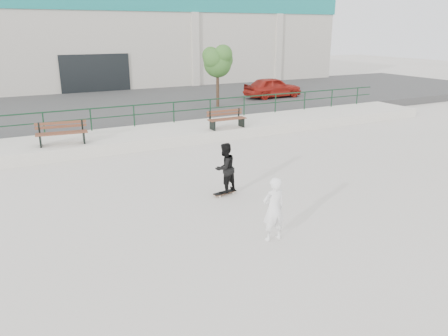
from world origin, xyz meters
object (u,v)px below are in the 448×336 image
standing_skater (225,168)px  skateboard (225,193)px  bench_left (62,133)px  seated_skater (274,209)px  red_car (273,87)px  bench_right (226,119)px  tree (218,60)px

standing_skater → skateboard: bearing=70.4°
bench_left → seated_skater: size_ratio=1.26×
bench_left → standing_skater: (3.78, -6.86, -0.07)m
red_car → seated_skater: size_ratio=2.49×
bench_left → bench_right: 7.25m
tree → seated_skater: size_ratio=2.24×
bench_left → skateboard: size_ratio=2.51×
skateboard → seated_skater: 3.33m
bench_left → tree: (9.58, 5.19, 2.24)m
bench_right → seated_skater: seated_skater is taller
skateboard → standing_skater: bearing=80.5°
skateboard → standing_skater: (0.00, 0.00, 0.80)m
bench_left → red_car: red_car is taller
standing_skater → seated_skater: standing_skater is taller
red_car → standing_skater: red_car is taller
red_car → seated_skater: red_car is taller
standing_skater → seated_skater: 3.25m
tree → standing_skater: 13.57m
tree → standing_skater: (-5.81, -12.04, -2.32)m
bench_left → bench_right: (7.24, -0.37, -0.03)m
skateboard → standing_skater: 0.80m
bench_right → tree: bearing=66.6°
seated_skater → red_car: bearing=-121.4°
bench_right → red_car: bearing=43.9°
skateboard → seated_skater: size_ratio=0.50×
skateboard → red_car: bearing=42.2°
bench_right → bench_left: bearing=176.6°
red_car → seated_skater: 20.11m
tree → seated_skater: tree is taller
red_car → skateboard: red_car is taller
seated_skater → bench_left: bearing=-69.3°
bench_left → bench_right: size_ratio=1.10×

